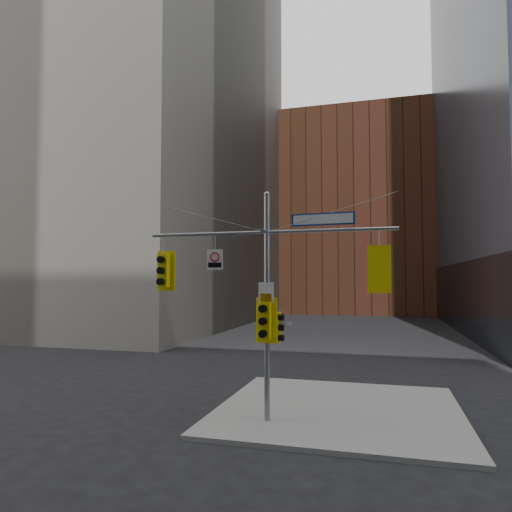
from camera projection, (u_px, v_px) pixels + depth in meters
The scene contains 13 objects.
ground at pixel (249, 448), 12.18m from camera, with size 160.00×160.00×0.00m, color black.
sidewalk_corner at pixel (339, 410), 15.49m from camera, with size 8.00×8.00×0.15m, color gray.
brick_midrise at pixel (358, 218), 68.72m from camera, with size 26.00×20.00×28.00m, color brown.
signal_assembly at pixel (267, 282), 14.33m from camera, with size 8.00×0.80×7.30m.
traffic_light_west_arm at pixel (164, 271), 15.33m from camera, with size 0.65×0.52×1.36m.
traffic_light_east_arm at pixel (380, 269), 13.43m from camera, with size 0.67×0.54×1.40m.
traffic_light_pole_side at pixel (277, 327), 14.17m from camera, with size 0.40×0.34×0.95m.
traffic_light_pole_front at pixel (265, 321), 14.01m from camera, with size 0.67×0.53×1.41m.
street_sign_blade at pixel (323, 219), 13.97m from camera, with size 1.96×0.19×0.38m.
regulatory_sign_arm at pixel (215, 259), 14.82m from camera, with size 0.53×0.10×0.66m.
regulatory_sign_pole at pixel (266, 293), 14.20m from camera, with size 0.49×0.06×0.63m.
street_blade_ew at pixel (281, 323), 14.15m from camera, with size 0.67×0.03×0.13m.
street_blade_ns at pixel (270, 329), 14.69m from camera, with size 0.12×0.69×0.14m.
Camera 1 is at (3.53, -11.93, 4.46)m, focal length 32.00 mm.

